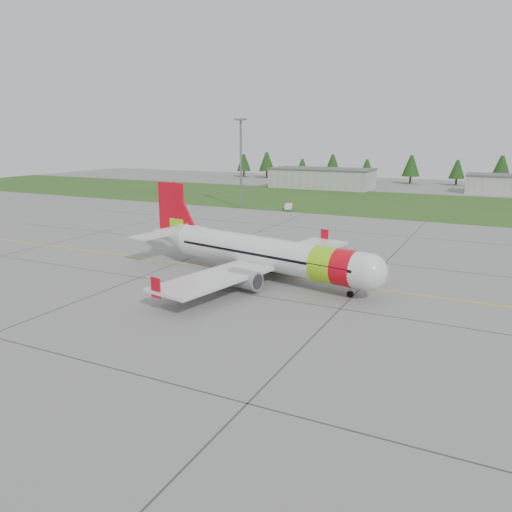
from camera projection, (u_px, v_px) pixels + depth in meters
The scene contains 10 objects.
ground at pixel (250, 295), 53.56m from camera, with size 320.00×320.00×0.00m, color gray.
aircraft at pixel (262, 253), 59.20m from camera, with size 34.54×32.33×10.56m.
follow_me_car at pixel (207, 267), 57.20m from camera, with size 1.61×1.36×3.99m, color yellow.
service_van at pixel (289, 200), 113.84m from camera, with size 1.61×1.53×4.63m, color silver.
grass_strip at pixel (399, 204), 124.94m from camera, with size 320.00×50.00×0.03m, color #30561E.
taxi_guideline at pixel (280, 276), 60.52m from camera, with size 120.00×0.25×0.02m, color gold.
hangar_west at pixel (322, 179), 161.57m from camera, with size 32.00×14.00×6.00m, color #A8A8A3.
hangar_east at pixel (511, 185), 144.87m from camera, with size 24.00×12.00×5.20m, color #A8A8A3.
floodlight_mast at pixel (241, 165), 115.52m from camera, with size 0.50×0.50×20.00m, color slate.
treeline at pixel (431, 170), 172.51m from camera, with size 160.00×8.00×10.00m, color #1C3F14, non-canonical shape.
Camera 1 is at (23.26, -45.47, 16.67)m, focal length 35.00 mm.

